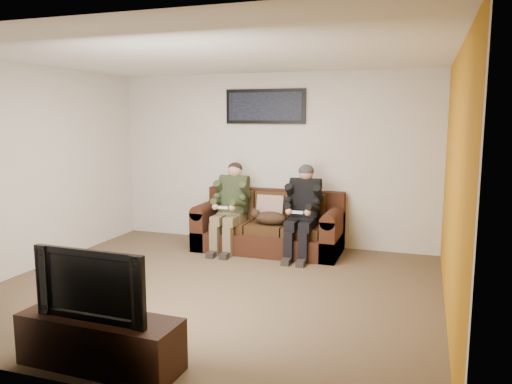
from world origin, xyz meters
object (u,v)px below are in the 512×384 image
(person_right, at_px, (303,206))
(television, at_px, (97,282))
(tv_stand, at_px, (100,341))
(framed_poster, at_px, (265,106))
(sofa, at_px, (270,228))
(person_left, at_px, (231,202))
(cat, at_px, (269,218))

(person_right, relative_size, television, 1.32)
(person_right, bearing_deg, tv_stand, -101.89)
(framed_poster, bearing_deg, person_right, -37.37)
(sofa, xyz_separation_m, person_left, (-0.54, -0.18, 0.39))
(sofa, relative_size, tv_stand, 1.60)
(person_right, height_order, tv_stand, person_right)
(person_left, distance_m, television, 3.61)
(sofa, distance_m, television, 3.80)
(sofa, relative_size, framed_poster, 1.68)
(sofa, height_order, cat, sofa)
(tv_stand, relative_size, television, 1.35)
(sofa, distance_m, cat, 0.29)
(sofa, relative_size, cat, 3.20)
(cat, bearing_deg, person_left, 177.01)
(cat, height_order, television, television)
(cat, height_order, framed_poster, framed_poster)
(framed_poster, xyz_separation_m, television, (-0.02, -4.17, -1.41))
(person_right, bearing_deg, person_left, -179.98)
(sofa, bearing_deg, tv_stand, -93.29)
(cat, height_order, tv_stand, cat)
(person_left, height_order, person_right, person_right)
(person_left, xyz_separation_m, person_right, (1.08, 0.00, 0.00))
(sofa, height_order, framed_poster, framed_poster)
(sofa, bearing_deg, person_right, -17.95)
(person_left, bearing_deg, person_right, 0.02)
(tv_stand, bearing_deg, person_left, 96.88)
(cat, distance_m, television, 3.58)
(framed_poster, relative_size, tv_stand, 0.95)
(person_left, xyz_separation_m, cat, (0.60, -0.03, -0.19))
(framed_poster, height_order, television, framed_poster)
(sofa, xyz_separation_m, television, (-0.22, -3.78, 0.37))
(sofa, relative_size, person_left, 1.65)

